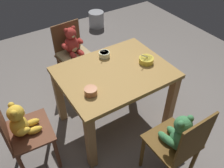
% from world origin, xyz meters
% --- Properties ---
extents(ground_plane, '(5.20, 5.20, 0.04)m').
position_xyz_m(ground_plane, '(0.00, 0.00, -0.02)').
color(ground_plane, slate).
extents(dining_table, '(1.09, 0.83, 0.73)m').
position_xyz_m(dining_table, '(0.00, 0.00, 0.60)').
color(dining_table, olive).
rests_on(dining_table, ground_plane).
extents(teddy_chair_far_center, '(0.43, 0.43, 0.85)m').
position_xyz_m(teddy_chair_far_center, '(-0.07, 0.83, 0.55)').
color(teddy_chair_far_center, brown).
rests_on(teddy_chair_far_center, ground_plane).
extents(teddy_chair_near_left, '(0.40, 0.44, 0.91)m').
position_xyz_m(teddy_chair_near_left, '(-0.97, -0.02, 0.55)').
color(teddy_chair_near_left, brown).
rests_on(teddy_chair_near_left, ground_plane).
extents(teddy_chair_near_front, '(0.39, 0.39, 0.90)m').
position_xyz_m(teddy_chair_near_front, '(0.07, -0.84, 0.55)').
color(teddy_chair_near_front, brown).
rests_on(teddy_chair_near_front, ground_plane).
extents(porridge_bowl_terracotta_near_left, '(0.11, 0.11, 0.06)m').
position_xyz_m(porridge_bowl_terracotta_near_left, '(-0.35, -0.16, 0.76)').
color(porridge_bowl_terracotta_near_left, '#B77047').
rests_on(porridge_bowl_terracotta_near_left, dining_table).
extents(porridge_bowl_cream_far_center, '(0.12, 0.11, 0.11)m').
position_xyz_m(porridge_bowl_cream_far_center, '(0.04, 0.27, 0.76)').
color(porridge_bowl_cream_far_center, beige).
rests_on(porridge_bowl_cream_far_center, dining_table).
extents(porridge_bowl_yellow_near_right, '(0.16, 0.15, 0.13)m').
position_xyz_m(porridge_bowl_yellow_near_right, '(0.35, -0.05, 0.76)').
color(porridge_bowl_yellow_near_right, gold).
rests_on(porridge_bowl_yellow_near_right, dining_table).
extents(metal_pail, '(0.28, 0.28, 0.29)m').
position_xyz_m(metal_pail, '(0.99, 2.15, 0.14)').
color(metal_pail, '#93969B').
rests_on(metal_pail, ground_plane).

